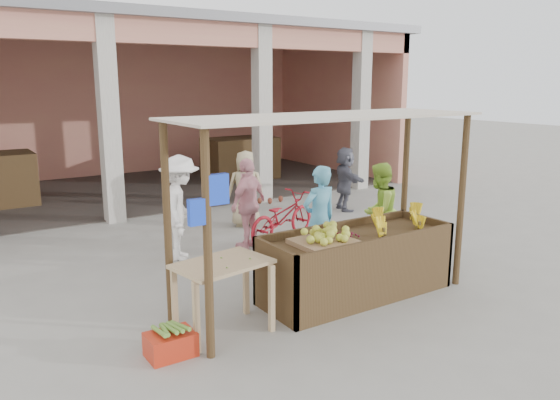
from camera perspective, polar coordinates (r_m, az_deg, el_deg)
ground at (r=7.13m, az=4.82°, el=-10.68°), size 60.00×60.00×0.00m
market_building at (r=14.67m, az=-17.22°, el=11.47°), size 14.40×6.40×4.20m
fruit_stall at (r=7.29m, az=8.00°, el=-6.88°), size 2.60×0.95×0.80m
stall_awning at (r=6.65m, az=4.70°, el=5.34°), size 4.09×1.35×2.39m
banana_heap at (r=7.66m, az=12.03°, el=-2.18°), size 1.10×0.60×0.20m
melon_tray at (r=6.77m, az=4.62°, el=-3.93°), size 0.73×0.63×0.20m
berry_heap at (r=7.00m, az=6.75°, el=-3.61°), size 0.44×0.36×0.14m
side_table at (r=6.14m, az=-6.02°, el=-7.71°), size 1.12×0.84×0.83m
papaya_pile at (r=6.06m, az=-6.07°, el=-5.55°), size 0.72×0.41×0.21m
red_crate at (r=5.92m, az=-11.36°, el=-14.57°), size 0.49×0.35×0.25m
plantain_bundle at (r=5.85m, az=-11.43°, el=-13.13°), size 0.39×0.27×0.08m
produce_sacks at (r=12.70m, az=-1.06°, el=0.97°), size 0.93×0.70×0.56m
vendor_blue at (r=8.03m, az=4.13°, el=-1.64°), size 0.65×0.49×1.70m
vendor_green at (r=8.78m, az=10.30°, el=-0.87°), size 0.88×0.66×1.62m
motorcycle at (r=9.66m, az=0.22°, el=-1.68°), size 1.05×1.80×0.89m
shopper_a at (r=8.69m, az=-10.38°, el=-0.39°), size 1.05×1.29×1.80m
shopper_b at (r=9.16m, az=-3.33°, el=-0.06°), size 1.09×0.89×1.64m
shopper_c at (r=10.56m, az=-3.61°, el=1.61°), size 0.94×0.83×1.64m
shopper_d at (r=11.97m, az=6.83°, el=2.38°), size 0.98×1.46×1.46m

